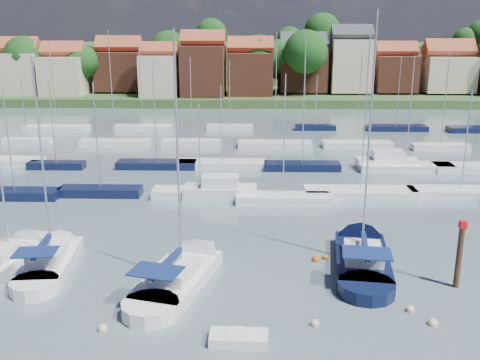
{
  "coord_description": "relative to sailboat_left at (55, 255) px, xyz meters",
  "views": [
    {
      "loc": [
        -2.1,
        -29.14,
        15.48
      ],
      "look_at": [
        -3.26,
        14.0,
        3.5
      ],
      "focal_mm": 40.0,
      "sensor_mm": 36.0,
      "label": 1
    }
  ],
  "objects": [
    {
      "name": "timber_piling",
      "position": [
        26.66,
        -3.38,
        0.93
      ],
      "size": [
        0.4,
        0.4,
        6.62
      ],
      "color": "#4C331E",
      "rests_on": "ground"
    },
    {
      "name": "sailboat_far",
      "position": [
        -2.85,
        0.29,
        -0.02
      ],
      "size": [
        4.56,
        11.03,
        14.22
      ],
      "rotation": [
        0.0,
        0.0,
        1.4
      ],
      "color": "white",
      "rests_on": "ground"
    },
    {
      "name": "buoy_d",
      "position": [
        17.29,
        -8.2,
        -0.36
      ],
      "size": [
        0.5,
        0.5,
        0.5
      ],
      "primitive_type": "sphere",
      "color": "beige",
      "rests_on": "ground"
    },
    {
      "name": "sailboat_left",
      "position": [
        0.0,
        0.0,
        0.0
      ],
      "size": [
        4.09,
        11.49,
        15.3
      ],
      "rotation": [
        0.0,
        0.0,
        1.67
      ],
      "color": "white",
      "rests_on": "ground"
    },
    {
      "name": "buoy_f",
      "position": [
        22.93,
        -6.54,
        -0.36
      ],
      "size": [
        0.51,
        0.51,
        0.51
      ],
      "primitive_type": "sphere",
      "color": "beige",
      "rests_on": "ground"
    },
    {
      "name": "buoy_e",
      "position": [
        18.28,
        0.36,
        -0.36
      ],
      "size": [
        0.55,
        0.55,
        0.55
      ],
      "primitive_type": "sphere",
      "color": "#D85914",
      "rests_on": "ground"
    },
    {
      "name": "tender",
      "position": [
        13.17,
        -10.0,
        -0.1
      ],
      "size": [
        3.05,
        1.48,
        0.65
      ],
      "rotation": [
        0.0,
        0.0,
        -0.03
      ],
      "color": "white",
      "rests_on": "ground"
    },
    {
      "name": "far_shore_town",
      "position": [
        18.23,
        127.48,
        4.25
      ],
      "size": [
        212.46,
        90.0,
        22.27
      ],
      "color": "#42592C",
      "rests_on": "ground"
    },
    {
      "name": "marina_field",
      "position": [
        17.91,
        29.96,
        0.08
      ],
      "size": [
        79.62,
        41.41,
        15.93
      ],
      "color": "white",
      "rests_on": "ground"
    },
    {
      "name": "buoy_c",
      "position": [
        8.54,
        -7.29,
        -0.36
      ],
      "size": [
        0.52,
        0.52,
        0.52
      ],
      "primitive_type": "sphere",
      "color": "#D85914",
      "rests_on": "ground"
    },
    {
      "name": "ground",
      "position": [
        16.0,
        34.81,
        -0.36
      ],
      "size": [
        260.0,
        260.0,
        0.0
      ],
      "primitive_type": "plane",
      "color": "#4B5C66",
      "rests_on": "ground"
    },
    {
      "name": "buoy_g",
      "position": [
        23.76,
        -7.99,
        -0.36
      ],
      "size": [
        0.55,
        0.55,
        0.55
      ],
      "primitive_type": "sphere",
      "color": "beige",
      "rests_on": "ground"
    },
    {
      "name": "buoy_b",
      "position": [
        5.84,
        -9.06,
        -0.36
      ],
      "size": [
        0.54,
        0.54,
        0.54
      ],
      "primitive_type": "sphere",
      "color": "beige",
      "rests_on": "ground"
    },
    {
      "name": "sailboat_navy",
      "position": [
        21.58,
        1.42,
        -0.01
      ],
      "size": [
        5.23,
        13.65,
        18.35
      ],
      "rotation": [
        0.0,
        0.0,
        1.44
      ],
      "color": "black",
      "rests_on": "ground"
    },
    {
      "name": "buoy_h",
      "position": [
        18.99,
        0.7,
        -0.36
      ],
      "size": [
        0.42,
        0.42,
        0.42
      ],
      "primitive_type": "sphere",
      "color": "#D85914",
      "rests_on": "ground"
    },
    {
      "name": "sailboat_centre",
      "position": [
        9.57,
        -1.94,
        -0.01
      ],
      "size": [
        6.44,
        13.07,
        17.12
      ],
      "rotation": [
        0.0,
        0.0,
        1.31
      ],
      "color": "white",
      "rests_on": "ground"
    }
  ]
}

